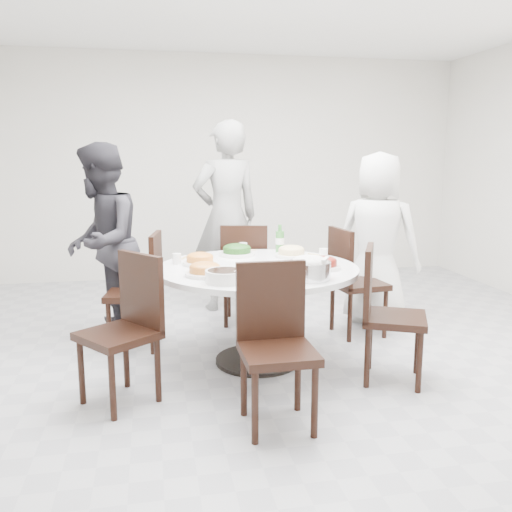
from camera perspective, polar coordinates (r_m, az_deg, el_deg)
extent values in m
cube|color=#A5A5A9|center=(4.37, 3.18, -10.43)|extent=(6.00, 6.00, 0.01)
cube|color=silver|center=(7.03, -2.77, 9.24)|extent=(6.00, 0.01, 2.80)
cylinder|color=white|center=(4.12, 0.13, -6.21)|extent=(1.50, 1.50, 0.75)
cube|color=black|center=(4.83, 10.80, -2.67)|extent=(0.47, 0.47, 0.95)
cube|color=black|center=(5.08, -1.15, -1.83)|extent=(0.50, 0.50, 0.95)
cube|color=black|center=(4.53, -12.76, -3.63)|extent=(0.48, 0.48, 0.95)
cube|color=black|center=(3.54, -14.34, -7.73)|extent=(0.59, 0.59, 0.95)
cube|color=black|center=(3.15, 2.34, -9.74)|extent=(0.42, 0.42, 0.95)
cube|color=black|center=(3.89, 14.42, -6.07)|extent=(0.56, 0.56, 0.95)
imported|color=silver|center=(5.13, 12.66, 1.73)|extent=(0.93, 0.89, 1.60)
imported|color=black|center=(5.49, -3.15, 4.16)|extent=(0.78, 0.60, 1.90)
imported|color=black|center=(4.76, -15.96, 1.35)|extent=(0.72, 0.88, 1.67)
cylinder|color=white|center=(4.46, -2.02, 0.53)|extent=(0.29, 0.29, 0.08)
cylinder|color=white|center=(4.41, 3.75, 0.37)|extent=(0.27, 0.27, 0.07)
cylinder|color=white|center=(4.11, -5.92, -0.44)|extent=(0.26, 0.26, 0.07)
cylinder|color=white|center=(3.97, 7.08, -0.91)|extent=(0.25, 0.25, 0.06)
cylinder|color=white|center=(3.73, -5.41, -1.55)|extent=(0.28, 0.28, 0.07)
cylinder|color=silver|center=(3.63, 5.66, -1.51)|extent=(0.28, 0.28, 0.12)
cylinder|color=white|center=(3.54, -3.27, -2.13)|extent=(0.26, 0.26, 0.08)
cylinder|color=#337C31|center=(4.54, 2.52, 1.79)|extent=(0.07, 0.07, 0.25)
cylinder|color=white|center=(4.66, -1.17, 0.99)|extent=(0.07, 0.07, 0.08)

